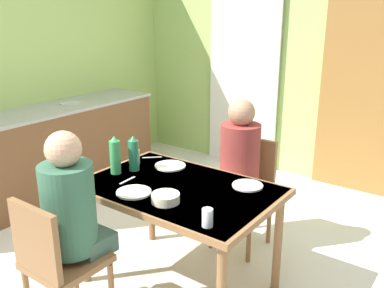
% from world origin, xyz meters
% --- Properties ---
extents(ground_plane, '(6.60, 6.60, 0.00)m').
position_xyz_m(ground_plane, '(0.00, 0.00, 0.00)').
color(ground_plane, silver).
extents(wall_back, '(4.34, 0.10, 2.69)m').
position_xyz_m(wall_back, '(0.00, 2.54, 1.35)').
color(wall_back, '#A6CA6A').
rests_on(wall_back, ground_plane).
extents(wall_left, '(0.10, 3.81, 2.69)m').
position_xyz_m(wall_left, '(-2.07, 0.63, 1.35)').
color(wall_left, '#A5C568').
rests_on(wall_left, ground_plane).
extents(door_wooden, '(0.80, 0.05, 2.00)m').
position_xyz_m(door_wooden, '(0.73, 2.46, 1.00)').
color(door_wooden, olive).
rests_on(door_wooden, ground_plane).
extents(curtain_panel, '(0.90, 0.03, 2.26)m').
position_xyz_m(curtain_panel, '(-0.60, 2.44, 1.13)').
color(curtain_panel, white).
rests_on(curtain_panel, ground_plane).
extents(kitchen_counter, '(0.61, 2.62, 0.91)m').
position_xyz_m(kitchen_counter, '(-1.74, 0.42, 0.45)').
color(kitchen_counter, brown).
rests_on(kitchen_counter, ground_plane).
extents(dining_table, '(1.26, 0.84, 0.74)m').
position_xyz_m(dining_table, '(0.28, 0.06, 0.66)').
color(dining_table, brown).
rests_on(dining_table, ground_plane).
extents(chair_near_diner, '(0.40, 0.40, 0.87)m').
position_xyz_m(chair_near_diner, '(0.01, -0.71, 0.50)').
color(chair_near_diner, brown).
rests_on(chair_near_diner, ground_plane).
extents(chair_far_diner, '(0.40, 0.40, 0.87)m').
position_xyz_m(chair_far_diner, '(0.36, 0.83, 0.50)').
color(chair_far_diner, brown).
rests_on(chair_far_diner, ground_plane).
extents(person_near_diner, '(0.30, 0.37, 0.77)m').
position_xyz_m(person_near_diner, '(0.01, -0.58, 0.78)').
color(person_near_diner, '#3D5E50').
rests_on(person_near_diner, ground_plane).
extents(person_far_diner, '(0.30, 0.37, 0.77)m').
position_xyz_m(person_far_diner, '(0.36, 0.70, 0.78)').
color(person_far_diner, maroon).
rests_on(person_far_diner, ground_plane).
extents(water_bottle_green_near, '(0.07, 0.07, 0.26)m').
position_xyz_m(water_bottle_green_near, '(-0.15, 0.10, 0.86)').
color(water_bottle_green_near, '#267953').
rests_on(water_bottle_green_near, dining_table).
extents(water_bottle_green_far, '(0.07, 0.07, 0.27)m').
position_xyz_m(water_bottle_green_far, '(-0.22, -0.01, 0.87)').
color(water_bottle_green_far, green).
rests_on(water_bottle_green_far, dining_table).
extents(serving_bowl_center, '(0.17, 0.17, 0.05)m').
position_xyz_m(serving_bowl_center, '(0.36, -0.17, 0.77)').
color(serving_bowl_center, '#F2E9C2').
rests_on(serving_bowl_center, dining_table).
extents(dinner_plate_near_left, '(0.20, 0.20, 0.01)m').
position_xyz_m(dinner_plate_near_left, '(0.64, 0.33, 0.75)').
color(dinner_plate_near_left, white).
rests_on(dinner_plate_near_left, dining_table).
extents(dinner_plate_near_right, '(0.22, 0.22, 0.01)m').
position_xyz_m(dinner_plate_near_right, '(0.01, 0.31, 0.75)').
color(dinner_plate_near_right, white).
rests_on(dinner_plate_near_right, dining_table).
extents(dinner_plate_far_center, '(0.22, 0.22, 0.01)m').
position_xyz_m(dinner_plate_far_center, '(0.12, -0.18, 0.75)').
color(dinner_plate_far_center, white).
rests_on(dinner_plate_far_center, dining_table).
extents(drinking_glass_by_near_diner, '(0.06, 0.06, 0.10)m').
position_xyz_m(drinking_glass_by_near_diner, '(0.72, -0.26, 0.79)').
color(drinking_glass_by_near_diner, silver).
rests_on(drinking_glass_by_near_diner, dining_table).
extents(drinking_glass_by_far_diner, '(0.06, 0.06, 0.11)m').
position_xyz_m(drinking_glass_by_far_diner, '(-0.24, 0.21, 0.80)').
color(drinking_glass_by_far_diner, silver).
rests_on(drinking_glass_by_far_diner, dining_table).
extents(cutlery_knife_near, '(0.12, 0.12, 0.00)m').
position_xyz_m(cutlery_knife_near, '(-0.23, 0.38, 0.74)').
color(cutlery_knife_near, silver).
rests_on(cutlery_knife_near, dining_table).
extents(cutlery_fork_near, '(0.03, 0.15, 0.00)m').
position_xyz_m(cutlery_fork_near, '(-0.06, -0.06, 0.74)').
color(cutlery_fork_near, silver).
rests_on(cutlery_fork_near, dining_table).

